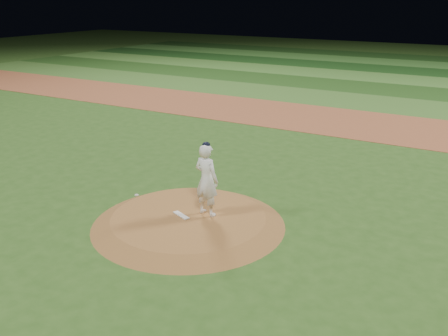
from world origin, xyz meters
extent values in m
plane|color=#2B511A|center=(0.00, 0.00, 0.00)|extent=(120.00, 120.00, 0.00)
cube|color=brown|center=(0.00, 14.00, 0.01)|extent=(70.00, 6.00, 0.02)
cube|color=#3A6725|center=(0.00, 19.50, 0.01)|extent=(70.00, 5.00, 0.02)
cube|color=#204616|center=(0.00, 24.50, 0.01)|extent=(70.00, 5.00, 0.02)
cube|color=#40762B|center=(0.00, 29.50, 0.01)|extent=(70.00, 5.00, 0.02)
cube|color=#173F14|center=(0.00, 34.50, 0.01)|extent=(70.00, 5.00, 0.02)
cube|color=#377229|center=(0.00, 39.50, 0.01)|extent=(70.00, 5.00, 0.02)
cube|color=#193E14|center=(0.00, 44.50, 0.01)|extent=(70.00, 5.00, 0.02)
cone|color=#915D2D|center=(0.00, 0.00, 0.12)|extent=(5.50, 5.50, 0.25)
cube|color=white|center=(-0.20, -0.08, 0.27)|extent=(0.64, 0.39, 0.03)
ellipsoid|color=beige|center=(-2.24, 0.41, 0.29)|extent=(0.13, 0.13, 0.07)
imported|color=white|center=(0.38, 0.39, 1.30)|extent=(0.82, 0.60, 2.10)
ellipsoid|color=black|center=(0.38, 0.39, 2.33)|extent=(0.22, 0.22, 0.15)
camera|label=1|loc=(7.39, -10.65, 6.23)|focal=40.00mm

